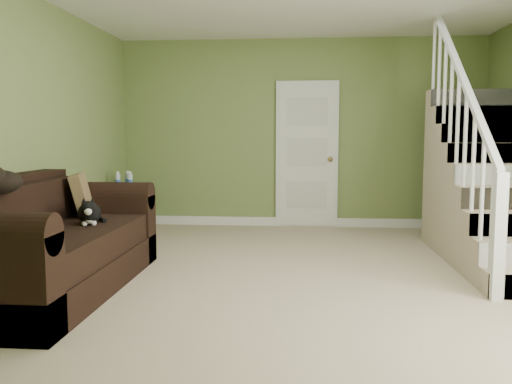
% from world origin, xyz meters
% --- Properties ---
extents(floor, '(5.00, 5.50, 0.01)m').
position_xyz_m(floor, '(0.00, 0.00, 0.00)').
color(floor, tan).
rests_on(floor, ground).
extents(wall_back, '(5.00, 0.04, 2.60)m').
position_xyz_m(wall_back, '(0.00, 2.75, 1.30)').
color(wall_back, olive).
rests_on(wall_back, floor).
extents(wall_front, '(5.00, 0.04, 2.60)m').
position_xyz_m(wall_front, '(0.00, -2.75, 1.30)').
color(wall_front, olive).
rests_on(wall_front, floor).
extents(wall_left, '(0.04, 5.50, 2.60)m').
position_xyz_m(wall_left, '(-2.50, 0.00, 1.30)').
color(wall_left, olive).
rests_on(wall_left, floor).
extents(baseboard_back, '(5.00, 0.04, 0.12)m').
position_xyz_m(baseboard_back, '(0.00, 2.72, 0.06)').
color(baseboard_back, white).
rests_on(baseboard_back, floor).
extents(baseboard_left, '(0.04, 5.50, 0.12)m').
position_xyz_m(baseboard_left, '(-2.47, 0.00, 0.06)').
color(baseboard_left, white).
rests_on(baseboard_left, floor).
extents(door, '(0.86, 0.12, 2.02)m').
position_xyz_m(door, '(0.10, 2.71, 1.01)').
color(door, white).
rests_on(door, floor).
extents(staircase, '(1.00, 2.51, 2.82)m').
position_xyz_m(staircase, '(1.99, 0.97, 0.64)').
color(staircase, tan).
rests_on(staircase, floor).
extents(sofa, '(1.03, 2.39, 0.95)m').
position_xyz_m(sofa, '(-2.02, -0.66, 0.36)').
color(sofa, black).
rests_on(sofa, floor).
extents(side_table, '(0.62, 0.62, 0.82)m').
position_xyz_m(side_table, '(-2.23, 1.90, 0.30)').
color(side_table, black).
rests_on(side_table, floor).
extents(cat, '(0.33, 0.51, 0.25)m').
position_xyz_m(cat, '(-1.80, -0.38, 0.61)').
color(cat, black).
rests_on(cat, sofa).
extents(banana, '(0.12, 0.19, 0.05)m').
position_xyz_m(banana, '(-1.93, -1.34, 0.54)').
color(banana, yellow).
rests_on(banana, sofa).
extents(throw_pillow, '(0.29, 0.44, 0.41)m').
position_xyz_m(throw_pillow, '(-2.03, 0.07, 0.72)').
color(throw_pillow, '#4C311E').
rests_on(throw_pillow, sofa).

